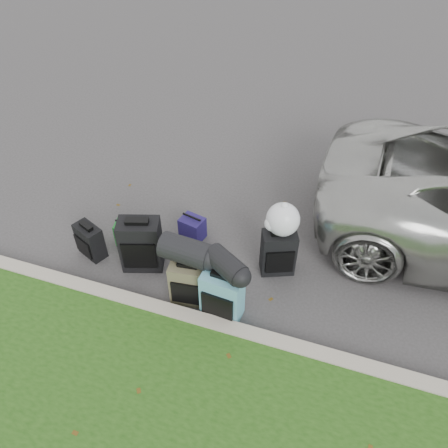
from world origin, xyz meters
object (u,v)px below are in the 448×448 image
(suitcase_small_black, at_px, (90,241))
(tote_navy, at_px, (192,228))
(suitcase_olive, at_px, (189,283))
(tote_green, at_px, (127,232))
(suitcase_teal, at_px, (222,296))
(suitcase_large_black_right, at_px, (278,252))
(suitcase_large_black_left, at_px, (141,244))

(suitcase_small_black, distance_m, tote_navy, 1.39)
(suitcase_olive, relative_size, tote_green, 1.77)
(tote_green, relative_size, tote_navy, 0.99)
(suitcase_small_black, height_order, tote_navy, suitcase_small_black)
(suitcase_teal, bearing_deg, suitcase_large_black_right, 67.45)
(suitcase_olive, relative_size, suitcase_teal, 0.90)
(suitcase_teal, distance_m, tote_green, 1.82)
(suitcase_small_black, relative_size, tote_green, 1.43)
(suitcase_large_black_left, xyz_separation_m, tote_navy, (0.42, 0.70, -0.20))
(suitcase_large_black_left, bearing_deg, suitcase_teal, -36.47)
(suitcase_large_black_left, bearing_deg, suitcase_small_black, 165.26)
(suitcase_olive, xyz_separation_m, tote_navy, (-0.38, 1.03, -0.13))
(suitcase_small_black, bearing_deg, suitcase_teal, 12.35)
(suitcase_small_black, xyz_separation_m, suitcase_olive, (1.55, -0.29, 0.06))
(suitcase_teal, height_order, tote_navy, suitcase_teal)
(suitcase_small_black, height_order, suitcase_olive, suitcase_olive)
(suitcase_large_black_right, xyz_separation_m, tote_navy, (-1.27, 0.22, -0.15))
(suitcase_teal, height_order, tote_green, suitcase_teal)
(suitcase_large_black_left, xyz_separation_m, tote_green, (-0.41, 0.33, -0.21))
(tote_navy, bearing_deg, suitcase_small_black, -135.08)
(suitcase_teal, height_order, suitcase_large_black_right, suitcase_teal)
(suitcase_large_black_right, bearing_deg, tote_green, 161.26)
(suitcase_small_black, height_order, suitcase_large_black_right, suitcase_large_black_right)
(suitcase_teal, relative_size, tote_green, 1.97)
(suitcase_large_black_left, height_order, suitcase_large_black_right, suitcase_large_black_left)
(suitcase_small_black, distance_m, suitcase_large_black_right, 2.50)
(tote_green, bearing_deg, suitcase_olive, -39.57)
(suitcase_teal, bearing_deg, tote_green, 159.56)
(suitcase_olive, bearing_deg, suitcase_teal, -17.81)
(suitcase_small_black, relative_size, suitcase_large_black_right, 0.75)
(tote_navy, bearing_deg, suitcase_olive, -57.39)
(tote_green, bearing_deg, suitcase_small_black, -143.41)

